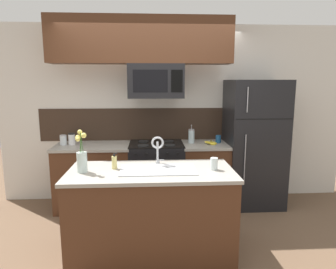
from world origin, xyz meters
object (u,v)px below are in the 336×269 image
object	(u,v)px
coffee_tin	(218,139)
sink_faucet	(158,146)
storage_jar_medium	(72,139)
drinking_glass	(214,164)
microwave	(156,81)
dish_soap_bottle	(114,162)
storage_jar_tall	(63,140)
flower_vase	(82,159)
refrigerator	(253,143)
french_press	(191,136)
stove_range	(156,175)
banana_bunch	(211,143)

from	to	relation	value
coffee_tin	sink_faucet	world-z (taller)	sink_faucet
storage_jar_medium	drinking_glass	size ratio (longest dim) A/B	1.33
microwave	dish_soap_bottle	distance (m)	1.49
drinking_glass	storage_jar_tall	bearing A→B (deg)	144.67
flower_vase	coffee_tin	bearing A→B (deg)	38.98
storage_jar_tall	drinking_glass	size ratio (longest dim) A/B	1.13
storage_jar_tall	drinking_glass	world-z (taller)	storage_jar_tall
refrigerator	french_press	world-z (taller)	refrigerator
storage_jar_tall	flower_vase	size ratio (longest dim) A/B	0.33
stove_range	microwave	distance (m)	1.33
banana_bunch	coffee_tin	bearing A→B (deg)	40.90
french_press	sink_faucet	xyz separation A→B (m)	(-0.51, -1.11, 0.10)
french_press	dish_soap_bottle	size ratio (longest dim) A/B	1.62
stove_range	drinking_glass	world-z (taller)	drinking_glass
microwave	banana_bunch	distance (m)	1.15
microwave	storage_jar_tall	world-z (taller)	microwave
microwave	sink_faucet	bearing A→B (deg)	-90.28
storage_jar_medium	drinking_glass	xyz separation A→B (m)	(1.73, -1.31, -0.02)
drinking_glass	stove_range	bearing A→B (deg)	113.43
stove_range	sink_faucet	distance (m)	1.23
coffee_tin	drinking_glass	bearing A→B (deg)	-104.50
refrigerator	banana_bunch	world-z (taller)	refrigerator
french_press	drinking_glass	world-z (taller)	french_press
refrigerator	microwave	bearing A→B (deg)	-178.33
refrigerator	flower_vase	size ratio (longest dim) A/B	4.33
microwave	drinking_glass	distance (m)	1.60
refrigerator	stove_range	bearing A→B (deg)	-179.18
storage_jar_medium	coffee_tin	distance (m)	2.08
microwave	sink_faucet	xyz separation A→B (m)	(-0.00, -1.03, -0.68)
dish_soap_bottle	stove_range	bearing A→B (deg)	69.31
stove_range	sink_faucet	size ratio (longest dim) A/B	3.04
storage_jar_tall	banana_bunch	world-z (taller)	storage_jar_tall
microwave	coffee_tin	size ratio (longest dim) A/B	6.77
storage_jar_tall	dish_soap_bottle	bearing A→B (deg)	-55.09
microwave	sink_faucet	size ratio (longest dim) A/B	2.43
french_press	dish_soap_bottle	distance (m)	1.57
storage_jar_medium	sink_faucet	xyz separation A→B (m)	(1.18, -1.09, 0.12)
microwave	banana_bunch	world-z (taller)	microwave
storage_jar_tall	drinking_glass	xyz separation A→B (m)	(1.85, -1.31, -0.01)
storage_jar_tall	storage_jar_medium	xyz separation A→B (m)	(0.12, 0.00, 0.01)
storage_jar_tall	french_press	bearing A→B (deg)	0.81
french_press	flower_vase	xyz separation A→B (m)	(-1.25, -1.34, 0.03)
storage_jar_medium	dish_soap_bottle	xyz separation A→B (m)	(0.73, -1.22, -0.01)
refrigerator	storage_jar_tall	bearing A→B (deg)	179.69
banana_bunch	flower_vase	distance (m)	1.95
coffee_tin	stove_range	bearing A→B (deg)	-176.80
dish_soap_bottle	flower_vase	size ratio (longest dim) A/B	0.40
coffee_tin	refrigerator	bearing A→B (deg)	-3.38
french_press	banana_bunch	bearing A→B (deg)	-24.49
coffee_tin	flower_vase	world-z (taller)	flower_vase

